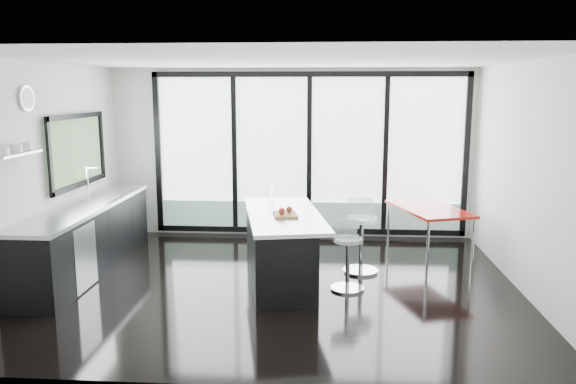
# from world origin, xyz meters

# --- Properties ---
(floor) EXTENTS (6.00, 5.00, 0.00)m
(floor) POSITION_xyz_m (0.00, 0.00, 0.00)
(floor) COLOR black
(floor) RESTS_ON ground
(ceiling) EXTENTS (6.00, 5.00, 0.00)m
(ceiling) POSITION_xyz_m (0.00, 0.00, 2.80)
(ceiling) COLOR white
(ceiling) RESTS_ON wall_back
(wall_back) EXTENTS (6.00, 0.09, 2.80)m
(wall_back) POSITION_xyz_m (0.27, 2.47, 1.27)
(wall_back) COLOR silver
(wall_back) RESTS_ON ground
(wall_front) EXTENTS (6.00, 0.00, 2.80)m
(wall_front) POSITION_xyz_m (0.00, -2.50, 1.40)
(wall_front) COLOR silver
(wall_front) RESTS_ON ground
(wall_left) EXTENTS (0.26, 5.00, 2.80)m
(wall_left) POSITION_xyz_m (-2.97, 0.27, 1.56)
(wall_left) COLOR silver
(wall_left) RESTS_ON ground
(wall_right) EXTENTS (0.00, 5.00, 2.80)m
(wall_right) POSITION_xyz_m (3.00, 0.00, 1.40)
(wall_right) COLOR silver
(wall_right) RESTS_ON ground
(counter_cabinets) EXTENTS (0.69, 3.24, 1.36)m
(counter_cabinets) POSITION_xyz_m (-2.67, 0.40, 0.46)
(counter_cabinets) COLOR black
(counter_cabinets) RESTS_ON floor
(island) EXTENTS (1.30, 2.30, 1.15)m
(island) POSITION_xyz_m (-0.02, 0.22, 0.45)
(island) COLOR black
(island) RESTS_ON floor
(bar_stool_near) EXTENTS (0.52, 0.52, 0.66)m
(bar_stool_near) POSITION_xyz_m (0.87, -0.11, 0.33)
(bar_stool_near) COLOR silver
(bar_stool_near) RESTS_ON floor
(bar_stool_far) EXTENTS (0.55, 0.55, 0.77)m
(bar_stool_far) POSITION_xyz_m (1.07, 0.59, 0.38)
(bar_stool_far) COLOR silver
(bar_stool_far) RESTS_ON floor
(red_table) EXTENTS (1.19, 1.57, 0.74)m
(red_table) POSITION_xyz_m (2.11, 1.39, 0.37)
(red_table) COLOR #9E130C
(red_table) RESTS_ON floor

